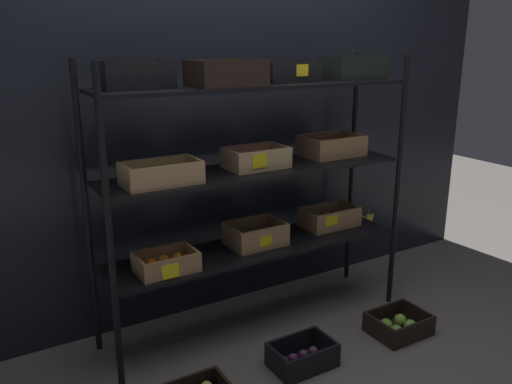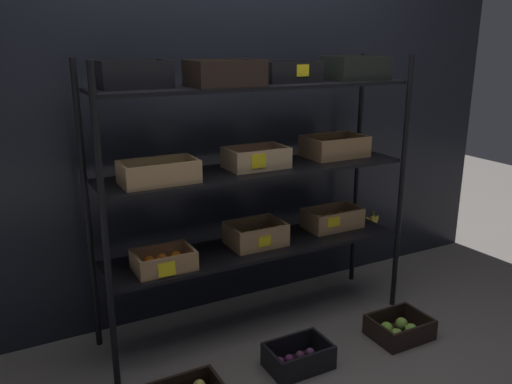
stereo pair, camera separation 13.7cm
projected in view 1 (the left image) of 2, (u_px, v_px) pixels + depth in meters
ground_plane at (256, 323)px, 3.14m from camera, size 10.00×10.00×0.00m
storefront_wall at (221, 92)px, 3.11m from camera, size 4.17×0.12×2.67m
display_rack at (257, 163)px, 2.87m from camera, size 1.88×0.45×1.56m
crate_ground_plum at (302, 357)px, 2.71m from camera, size 0.33×0.22×0.13m
crate_ground_apple_green at (398, 325)px, 3.02m from camera, size 0.33×0.26×0.12m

